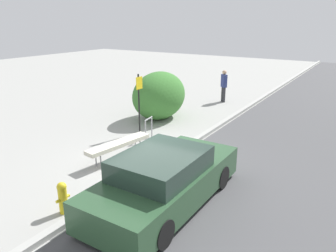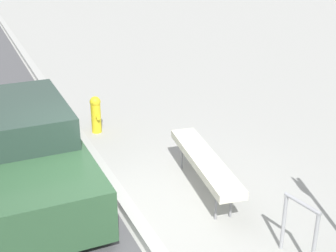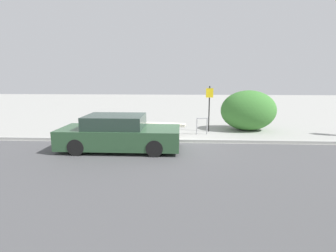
% 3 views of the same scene
% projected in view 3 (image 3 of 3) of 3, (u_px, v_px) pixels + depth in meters
% --- Properties ---
extents(ground_plane, '(60.00, 60.00, 0.00)m').
position_uv_depth(ground_plane, '(162.00, 142.00, 11.28)').
color(ground_plane, '#9E9E99').
extents(road_strip, '(60.00, 10.00, 0.01)m').
position_uv_depth(road_strip, '(146.00, 195.00, 6.22)').
color(road_strip, '#4C4C4F').
rests_on(road_strip, ground_plane).
extents(curb, '(60.00, 0.20, 0.13)m').
position_uv_depth(curb, '(162.00, 140.00, 11.27)').
color(curb, '#A8A8A3').
rests_on(curb, ground_plane).
extents(bench, '(2.35, 0.75, 0.59)m').
position_uv_depth(bench, '(161.00, 125.00, 12.47)').
color(bench, gray).
rests_on(bench, ground_plane).
extents(bike_rack, '(0.55, 0.13, 0.83)m').
position_uv_depth(bike_rack, '(202.00, 124.00, 12.63)').
color(bike_rack, '#99999E').
rests_on(bike_rack, ground_plane).
extents(sign_post, '(0.36, 0.08, 2.30)m').
position_uv_depth(sign_post, '(209.00, 105.00, 13.13)').
color(sign_post, black).
rests_on(sign_post, ground_plane).
extents(fire_hydrant, '(0.36, 0.22, 0.77)m').
position_uv_depth(fire_hydrant, '(94.00, 130.00, 11.78)').
color(fire_hydrant, gold).
rests_on(fire_hydrant, ground_plane).
extents(shrub_hedge, '(2.84, 2.02, 2.08)m').
position_uv_depth(shrub_hedge, '(248.00, 110.00, 13.55)').
color(shrub_hedge, '#3D7A33').
rests_on(shrub_hedge, ground_plane).
extents(parked_car_near, '(4.51, 1.85, 1.34)m').
position_uv_depth(parked_car_near, '(119.00, 134.00, 9.96)').
color(parked_car_near, black).
rests_on(parked_car_near, ground_plane).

